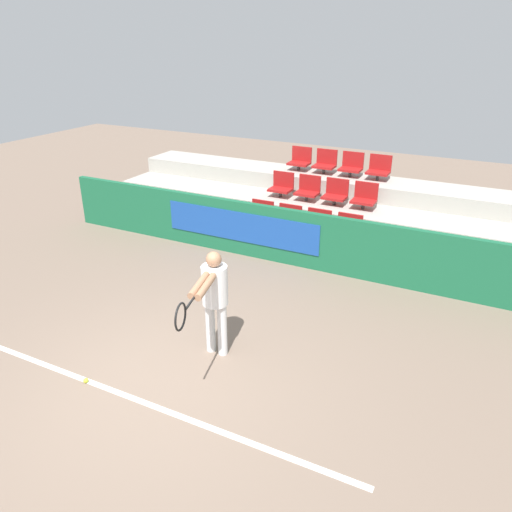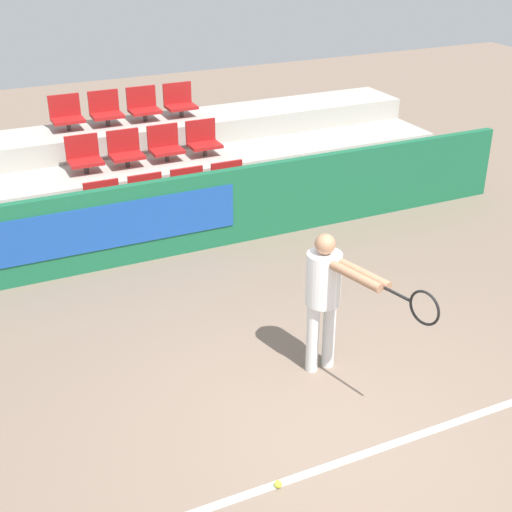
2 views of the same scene
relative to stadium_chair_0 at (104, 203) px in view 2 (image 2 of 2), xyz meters
name	(u,v)px [view 2 (image 2 of 2)]	position (x,y,z in m)	size (l,w,h in m)	color
ground_plane	(344,431)	(0.95, -4.89, -0.61)	(30.00, 30.00, 0.00)	#7A6656
court_baseline	(364,454)	(0.95, -5.23, -0.61)	(5.74, 0.08, 0.01)	white
barrier_wall	(185,215)	(0.93, -0.73, -0.06)	(10.42, 0.14, 1.11)	#19603D
bleacher_tier_front	(173,223)	(0.95, -0.12, -0.43)	(10.02, 1.06, 0.36)	#ADA89E
bleacher_tier_middle	(151,187)	(0.95, 0.94, -0.25)	(10.02, 1.06, 0.73)	#ADA89E
bleacher_tier_back	(131,156)	(0.95, 2.00, -0.06)	(10.02, 1.06, 1.09)	#ADA89E
stadium_chair_0	(104,203)	(0.00, 0.00, 0.00)	(0.50, 0.38, 0.54)	#333333
stadium_chair_1	(148,196)	(0.63, 0.00, 0.00)	(0.50, 0.38, 0.54)	#333333
stadium_chair_2	(190,189)	(1.27, 0.00, 0.00)	(0.50, 0.38, 0.54)	#333333
stadium_chair_3	(230,183)	(1.90, 0.00, 0.00)	(0.50, 0.38, 0.54)	#333333
stadium_chair_4	(84,156)	(0.00, 1.06, 0.36)	(0.50, 0.38, 0.54)	#333333
stadium_chair_5	(125,150)	(0.63, 1.06, 0.36)	(0.50, 0.38, 0.54)	#333333
stadium_chair_6	(165,145)	(1.27, 1.06, 0.36)	(0.50, 0.38, 0.54)	#333333
stadium_chair_7	(203,140)	(1.90, 1.06, 0.36)	(0.50, 0.38, 0.54)	#333333
stadium_chair_8	(66,114)	(0.00, 2.12, 0.73)	(0.50, 0.38, 0.54)	#333333
stadium_chair_9	(106,110)	(0.63, 2.12, 0.73)	(0.50, 0.38, 0.54)	#333333
stadium_chair_10	(143,106)	(1.27, 2.12, 0.73)	(0.50, 0.38, 0.54)	#333333
stadium_chair_11	(180,101)	(1.90, 2.12, 0.73)	(0.50, 0.38, 0.54)	#333333
tennis_player	(328,290)	(1.26, -3.98, 0.35)	(0.52, 1.52, 1.54)	silver
tennis_ball	(278,484)	(0.09, -5.26, -0.58)	(0.07, 0.07, 0.07)	#CCDB33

